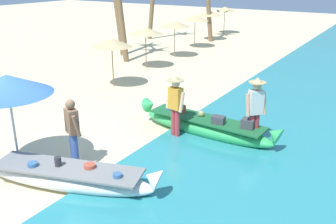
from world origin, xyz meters
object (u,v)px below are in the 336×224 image
boat_white_foreground (68,176)px  person_tourist_customer (73,129)px  person_vendor_hatted (176,103)px  patio_umbrella_large (7,85)px  boat_green_midground (206,126)px  person_vendor_assistant (255,107)px

boat_white_foreground → person_tourist_customer: bearing=126.6°
person_vendor_hatted → patio_umbrella_large: 4.13m
person_tourist_customer → person_vendor_hatted: bearing=65.1°
person_vendor_hatted → patio_umbrella_large: (-2.28, -3.31, 0.96)m
boat_white_foreground → person_vendor_hatted: 3.49m
boat_white_foreground → boat_green_midground: size_ratio=0.95×
boat_white_foreground → patio_umbrella_large: size_ratio=1.83×
boat_white_foreground → person_vendor_assistant: bearing=57.2°
boat_green_midground → person_vendor_hatted: 1.13m
person_tourist_customer → person_vendor_assistant: 4.51m
person_vendor_hatted → person_vendor_assistant: (1.96, 0.65, 0.05)m
person_vendor_assistant → person_vendor_hatted: bearing=-161.7°
boat_green_midground → patio_umbrella_large: (-2.92, -3.89, 1.70)m
person_vendor_hatted → person_vendor_assistant: 2.07m
person_tourist_customer → person_vendor_assistant: bearing=45.5°
boat_white_foreground → person_vendor_assistant: person_vendor_assistant is taller
boat_green_midground → person_vendor_assistant: (1.32, 0.07, 0.78)m
boat_green_midground → person_tourist_customer: bearing=-120.3°
person_vendor_hatted → boat_white_foreground: bearing=-100.4°
boat_white_foreground → person_vendor_hatted: size_ratio=2.28×
boat_green_midground → patio_umbrella_large: 5.15m
person_tourist_customer → boat_green_midground: bearing=59.7°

